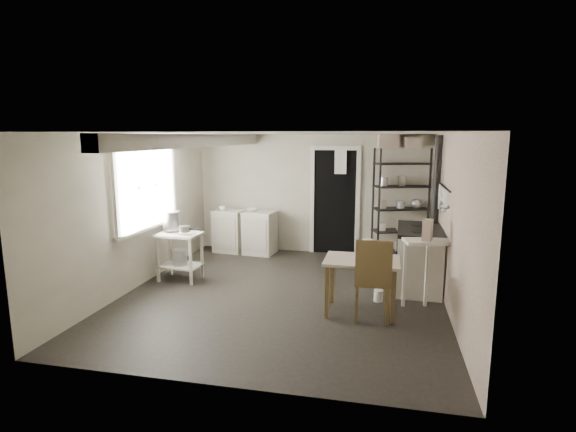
% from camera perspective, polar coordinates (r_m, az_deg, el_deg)
% --- Properties ---
extents(floor, '(5.00, 5.00, 0.00)m').
position_cam_1_polar(floor, '(6.62, -0.56, -9.87)').
color(floor, black).
rests_on(floor, ground).
extents(ceiling, '(5.00, 5.00, 0.00)m').
position_cam_1_polar(ceiling, '(6.22, -0.59, 10.47)').
color(ceiling, white).
rests_on(ceiling, wall_back).
extents(wall_back, '(4.50, 0.02, 2.30)m').
position_cam_1_polar(wall_back, '(8.75, 3.04, 2.80)').
color(wall_back, '#BAB49E').
rests_on(wall_back, ground).
extents(wall_front, '(4.50, 0.02, 2.30)m').
position_cam_1_polar(wall_front, '(3.98, -8.58, -6.24)').
color(wall_front, '#BAB49E').
rests_on(wall_front, ground).
extents(wall_left, '(0.02, 5.00, 2.30)m').
position_cam_1_polar(wall_left, '(7.15, -18.44, 0.65)').
color(wall_left, '#BAB49E').
rests_on(wall_left, ground).
extents(wall_right, '(0.02, 5.00, 2.30)m').
position_cam_1_polar(wall_right, '(6.23, 20.06, -0.79)').
color(wall_right, '#BAB49E').
rests_on(wall_right, ground).
extents(window, '(0.12, 1.76, 1.28)m').
position_cam_1_polar(window, '(7.26, -17.60, 3.62)').
color(window, silver).
rests_on(window, wall_left).
extents(doorway, '(0.96, 0.10, 2.08)m').
position_cam_1_polar(doorway, '(8.68, 5.94, 1.70)').
color(doorway, silver).
rests_on(doorway, ground).
extents(ceiling_beam, '(0.18, 5.00, 0.18)m').
position_cam_1_polar(ceiling_beam, '(6.59, -10.96, 9.40)').
color(ceiling_beam, silver).
rests_on(ceiling_beam, ceiling).
extents(wallpaper_panel, '(0.01, 5.00, 2.30)m').
position_cam_1_polar(wallpaper_panel, '(6.23, 19.97, -0.79)').
color(wallpaper_panel, '#C1AE9C').
rests_on(wallpaper_panel, wall_right).
extents(utensil_rail, '(0.06, 1.20, 0.44)m').
position_cam_1_polar(utensil_rail, '(6.75, 19.09, 3.51)').
color(utensil_rail, silver).
rests_on(utensil_rail, wall_right).
extents(prep_table, '(0.69, 0.52, 0.76)m').
position_cam_1_polar(prep_table, '(7.33, -13.55, -4.89)').
color(prep_table, silver).
rests_on(prep_table, ground).
extents(stockpot, '(0.32, 0.32, 0.30)m').
position_cam_1_polar(stockpot, '(7.36, -14.59, -0.56)').
color(stockpot, silver).
rests_on(stockpot, prep_table).
extents(saucepan, '(0.18, 0.18, 0.09)m').
position_cam_1_polar(saucepan, '(7.11, -13.00, -1.60)').
color(saucepan, silver).
rests_on(saucepan, prep_table).
extents(bucket, '(0.26, 0.26, 0.26)m').
position_cam_1_polar(bucket, '(7.29, -13.61, -5.09)').
color(bucket, silver).
rests_on(bucket, prep_table).
extents(base_cabinets, '(1.31, 0.67, 0.83)m').
position_cam_1_polar(base_cabinets, '(8.85, -5.50, -1.68)').
color(base_cabinets, beige).
rests_on(base_cabinets, ground).
extents(mixing_bowl, '(0.40, 0.40, 0.08)m').
position_cam_1_polar(mixing_bowl, '(8.66, -4.69, 1.43)').
color(mixing_bowl, white).
rests_on(mixing_bowl, base_cabinets).
extents(counter_cup, '(0.14, 0.14, 0.11)m').
position_cam_1_polar(counter_cup, '(8.73, -8.34, 1.53)').
color(counter_cup, white).
rests_on(counter_cup, base_cabinets).
extents(shelf_rack, '(1.04, 0.69, 2.05)m').
position_cam_1_polar(shelf_rack, '(8.48, 14.06, 0.91)').
color(shelf_rack, black).
rests_on(shelf_rack, ground).
extents(shelf_jar, '(0.11, 0.11, 0.19)m').
position_cam_1_polar(shelf_jar, '(8.42, 11.75, 3.81)').
color(shelf_jar, white).
rests_on(shelf_jar, shelf_rack).
extents(storage_box_a, '(0.39, 0.36, 0.24)m').
position_cam_1_polar(storage_box_a, '(8.35, 12.52, 8.15)').
color(storage_box_a, beige).
rests_on(storage_box_a, shelf_rack).
extents(storage_box_b, '(0.31, 0.29, 0.18)m').
position_cam_1_polar(storage_box_b, '(8.36, 15.52, 7.89)').
color(storage_box_b, beige).
rests_on(storage_box_b, shelf_rack).
extents(stove, '(0.68, 1.19, 0.92)m').
position_cam_1_polar(stove, '(7.02, 16.27, -5.34)').
color(stove, beige).
rests_on(stove, ground).
extents(stovepipe, '(0.12, 0.12, 1.42)m').
position_cam_1_polar(stovepipe, '(7.28, 18.40, 4.31)').
color(stovepipe, black).
rests_on(stovepipe, stove).
extents(side_ledge, '(0.66, 0.45, 0.92)m').
position_cam_1_polar(side_ledge, '(6.31, 17.01, -7.22)').
color(side_ledge, silver).
rests_on(side_ledge, ground).
extents(oats_box, '(0.15, 0.20, 0.27)m').
position_cam_1_polar(oats_box, '(6.13, 17.28, -2.14)').
color(oats_box, beige).
rests_on(oats_box, side_ledge).
extents(work_table, '(0.95, 0.67, 0.72)m').
position_cam_1_polar(work_table, '(5.92, 9.28, -8.57)').
color(work_table, beige).
rests_on(work_table, ground).
extents(table_cup, '(0.14, 0.14, 0.10)m').
position_cam_1_polar(table_cup, '(5.74, 11.45, -4.76)').
color(table_cup, white).
rests_on(table_cup, work_table).
extents(chair, '(0.46, 0.48, 1.05)m').
position_cam_1_polar(chair, '(5.73, 10.66, -8.14)').
color(chair, brown).
rests_on(chair, ground).
extents(flour_sack, '(0.44, 0.39, 0.47)m').
position_cam_1_polar(flour_sack, '(8.19, 10.07, -4.34)').
color(flour_sack, white).
rests_on(flour_sack, ground).
extents(floor_crock, '(0.14, 0.14, 0.16)m').
position_cam_1_polar(floor_crock, '(6.44, 11.41, -9.93)').
color(floor_crock, white).
rests_on(floor_crock, ground).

